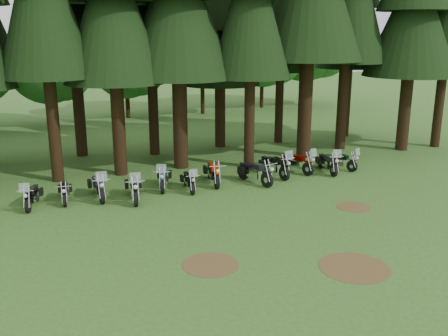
{
  "coord_description": "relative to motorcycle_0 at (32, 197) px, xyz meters",
  "views": [
    {
      "loc": [
        -8.46,
        -15.21,
        7.06
      ],
      "look_at": [
        0.61,
        5.0,
        1.0
      ],
      "focal_mm": 40.0,
      "sensor_mm": 36.0,
      "label": 1
    }
  ],
  "objects": [
    {
      "name": "decid_3",
      "position": [
        2.99,
        19.11,
        4.07
      ],
      "size": [
        6.12,
        5.95,
        7.65
      ],
      "color": "black",
      "rests_on": "ground"
    },
    {
      "name": "motorcycle_11",
      "position": [
        15.35,
        -0.44,
        -0.01
      ],
      "size": [
        0.99,
        1.99,
        1.29
      ],
      "rotation": [
        0.0,
        0.0,
        0.38
      ],
      "color": "black",
      "rests_on": "ground"
    },
    {
      "name": "motorcycle_3",
      "position": [
        4.11,
        -0.88,
        0.07
      ],
      "size": [
        0.74,
        2.46,
        1.55
      ],
      "rotation": [
        0.0,
        0.0,
        -0.18
      ],
      "color": "black",
      "rests_on": "ground"
    },
    {
      "name": "motorcycle_4",
      "position": [
        5.78,
        0.21,
        0.04
      ],
      "size": [
        1.1,
        2.24,
        1.45
      ],
      "rotation": [
        0.0,
        0.0,
        -0.37
      ],
      "color": "black",
      "rests_on": "ground"
    },
    {
      "name": "decid_4",
      "position": [
        9.29,
        20.3,
        3.93
      ],
      "size": [
        5.93,
        5.76,
        7.41
      ],
      "color": "black",
      "rests_on": "ground"
    },
    {
      "name": "pine_back_4",
      "position": [
        11.74,
        7.23,
        7.81
      ],
      "size": [
        4.94,
        4.94,
        13.78
      ],
      "color": "black",
      "rests_on": "ground"
    },
    {
      "name": "decid_7",
      "position": [
        27.17,
        20.81,
        5.78
      ],
      "size": [
        8.44,
        8.2,
        10.55
      ],
      "color": "black",
      "rests_on": "ground"
    },
    {
      "name": "motorcycle_9",
      "position": [
        12.89,
        0.0,
        0.05
      ],
      "size": [
        0.92,
        2.31,
        1.47
      ],
      "rotation": [
        0.0,
        0.0,
        0.28
      ],
      "color": "black",
      "rests_on": "ground"
    },
    {
      "name": "motorcycle_6",
      "position": [
        8.19,
        -0.03,
        0.05
      ],
      "size": [
        0.65,
        2.38,
        0.98
      ],
      "rotation": [
        0.0,
        0.0,
        -0.21
      ],
      "color": "black",
      "rests_on": "ground"
    },
    {
      "name": "motorcycle_2",
      "position": [
        2.73,
        -0.03,
        0.06
      ],
      "size": [
        0.45,
        2.39,
        1.51
      ],
      "rotation": [
        0.0,
        0.0,
        -0.02
      ],
      "color": "black",
      "rests_on": "ground"
    },
    {
      "name": "dirt_patch_1",
      "position": [
        12.21,
        -5.52,
        -0.44
      ],
      "size": [
        1.4,
        1.4,
        0.01
      ],
      "primitive_type": "cylinder",
      "color": "#4C3D1E",
      "rests_on": "ground"
    },
    {
      "name": "motorcycle_0",
      "position": [
        0.0,
        0.0,
        0.0
      ],
      "size": [
        0.84,
        2.09,
        1.33
      ],
      "rotation": [
        0.0,
        0.0,
        -0.28
      ],
      "color": "black",
      "rests_on": "ground"
    },
    {
      "name": "motorcycle_7",
      "position": [
        10.03,
        -0.81,
        0.06
      ],
      "size": [
        0.73,
        2.42,
        1.0
      ],
      "rotation": [
        0.0,
        0.0,
        0.24
      ],
      "color": "black",
      "rests_on": "ground"
    },
    {
      "name": "dirt_patch_2",
      "position": [
        8.71,
        -10.02,
        -0.44
      ],
      "size": [
        2.2,
        2.2,
        0.01
      ],
      "primitive_type": "cylinder",
      "color": "#4C3D1E",
      "rests_on": "ground"
    },
    {
      "name": "decid_5",
      "position": [
        16.0,
        19.69,
        5.79
      ],
      "size": [
        8.45,
        8.21,
        10.56
      ],
      "color": "black",
      "rests_on": "ground"
    },
    {
      "name": "motorcycle_10",
      "position": [
        14.37,
        -0.64,
        0.05
      ],
      "size": [
        0.77,
        2.32,
        1.46
      ],
      "rotation": [
        0.0,
        0.0,
        -0.21
      ],
      "color": "black",
      "rests_on": "ground"
    },
    {
      "name": "motorcycle_8",
      "position": [
        11.48,
        -0.17,
        0.08
      ],
      "size": [
        0.58,
        2.49,
        1.56
      ],
      "rotation": [
        0.0,
        0.0,
        0.1
      ],
      "color": "black",
      "rests_on": "ground"
    },
    {
      "name": "decid_6",
      "position": [
        22.56,
        20.99,
        4.76
      ],
      "size": [
        7.06,
        6.86,
        8.82
      ],
      "color": "black",
      "rests_on": "ground"
    },
    {
      "name": "motorcycle_1",
      "position": [
        1.34,
        0.14,
        -0.04
      ],
      "size": [
        0.4,
        1.97,
        0.8
      ],
      "rotation": [
        0.0,
        0.0,
        -0.14
      ],
      "color": "black",
      "rests_on": "ground"
    },
    {
      "name": "dirt_patch_0",
      "position": [
        4.71,
        -8.02,
        -0.44
      ],
      "size": [
        1.8,
        1.8,
        0.01
      ],
      "primitive_type": "cylinder",
      "color": "#4C3D1E",
      "rests_on": "ground"
    },
    {
      "name": "ground",
      "position": [
        7.71,
        -6.02,
        -0.44
      ],
      "size": [
        120.0,
        120.0,
        0.0
      ],
      "primitive_type": "plane",
      "color": "#2F5821",
      "rests_on": "ground"
    },
    {
      "name": "motorcycle_5",
      "position": [
        6.75,
        -0.58,
        -0.02
      ],
      "size": [
        0.53,
        2.01,
        1.26
      ],
      "rotation": [
        0.0,
        0.0,
        -0.14
      ],
      "color": "black",
      "rests_on": "ground"
    }
  ]
}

